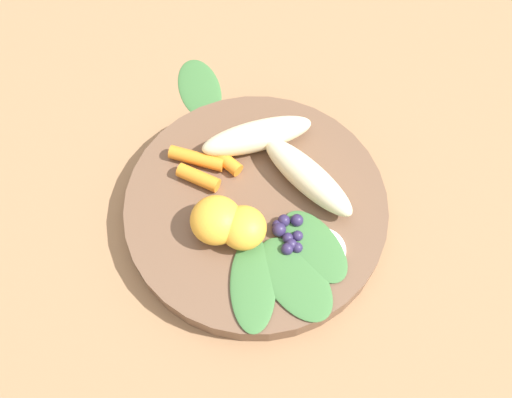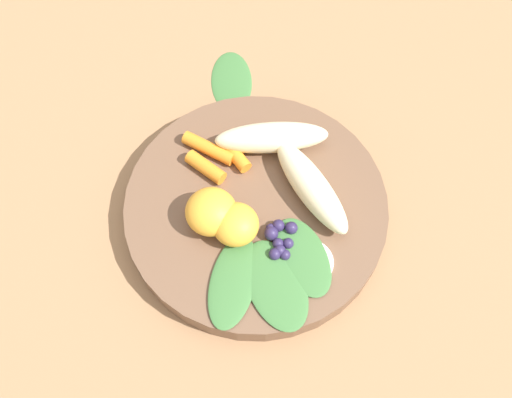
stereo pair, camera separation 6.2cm
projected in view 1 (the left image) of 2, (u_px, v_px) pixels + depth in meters
The scene contains 15 objects.
ground_plane at pixel (256, 215), 0.66m from camera, with size 2.40×2.40×0.00m, color #99704C.
bowl at pixel (256, 209), 0.65m from camera, with size 0.28×0.28×0.03m, color brown.
banana_peeled_left at pixel (257, 136), 0.65m from camera, with size 0.12×0.03×0.03m, color beige.
banana_peeled_right at pixel (307, 176), 0.63m from camera, with size 0.12×0.03×0.03m, color beige.
orange_segment_near at pixel (243, 228), 0.60m from camera, with size 0.05×0.05×0.04m, color #F4A833.
orange_segment_far at pixel (216, 220), 0.60m from camera, with size 0.05×0.05×0.04m, color #F4A833.
carrot_front at pixel (222, 158), 0.65m from camera, with size 0.01×0.01×0.05m, color orange.
carrot_mid_left at pixel (197, 158), 0.65m from camera, with size 0.01×0.01×0.06m, color orange.
carrot_mid_right at pixel (198, 178), 0.64m from camera, with size 0.02×0.02×0.05m, color orange.
blueberry_pile at pixel (288, 234), 0.61m from camera, with size 0.04×0.04×0.01m.
coconut_shred_patch at pixel (322, 250), 0.61m from camera, with size 0.05×0.05×0.00m, color white.
kale_leaf_left at pixel (253, 284), 0.59m from camera, with size 0.10×0.05×0.01m, color #3D7038.
kale_leaf_right at pixel (295, 278), 0.59m from camera, with size 0.10×0.06×0.01m, color #3D7038.
kale_leaf_rear at pixel (314, 246), 0.61m from camera, with size 0.09×0.05×0.01m, color #3D7038.
kale_leaf_stray at pixel (199, 87), 0.74m from camera, with size 0.09×0.05×0.01m, color #3D7038.
Camera 1 is at (0.25, 0.14, 0.59)m, focal length 41.95 mm.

